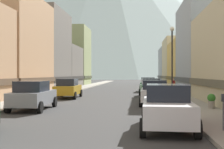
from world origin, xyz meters
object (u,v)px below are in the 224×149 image
Objects in this scene: potted_plant_1 at (211,100)px; streetlamp_right at (172,52)px; car_right_1 at (154,92)px; car_left_1 at (33,95)px; car_right_0 at (167,107)px; car_right_2 at (150,87)px; car_right_3 at (148,84)px; parking_meter_near at (223,107)px; pedestrian_0 at (173,87)px; car_left_2 at (68,88)px.

streetlamp_right is at bearing 105.58° from potted_plant_1.
potted_plant_1 is (3.20, -3.15, -0.27)m from car_right_1.
car_left_1 is at bearing -154.72° from car_right_1.
car_right_2 is at bearing 90.00° from car_right_0.
car_right_3 is 25.94m from parking_meter_near.
potted_plant_1 is at bearing 79.80° from parking_meter_near.
pedestrian_0 is at bearing 41.99° from car_right_2.
car_left_1 is 11.56m from parking_meter_near.
car_left_2 is 1.02× the size of car_right_3.
car_right_3 is (-0.00, 25.01, 0.00)m from car_right_0.
car_left_1 is at bearing 145.71° from parking_meter_near.
car_left_2 is 1.00× the size of car_right_1.
car_right_2 is 5.12× the size of potted_plant_1.
car_right_0 is at bearing -97.35° from streetlamp_right.
car_right_1 reaches higher than potted_plant_1.
car_right_3 is 19.19m from potted_plant_1.
car_right_1 is at bearing -90.04° from car_right_2.
car_left_1 is 1.00× the size of car_right_1.
potted_plant_1 is (3.20, 6.08, -0.27)m from car_right_0.
car_left_1 and car_right_2 have the same top height.
pedestrian_0 is (2.45, 18.93, -0.03)m from car_right_0.
car_left_2 is (-0.00, 8.94, 0.00)m from car_left_1.
car_left_2 is 2.83× the size of pedestrian_0.
car_right_3 is (0.00, 15.77, 0.00)m from car_right_1.
parking_meter_near is (1.95, -17.59, 0.11)m from car_right_2.
pedestrian_0 is (0.50, 19.79, -0.14)m from parking_meter_near.
car_left_1 is 8.94m from car_left_2.
parking_meter_near is at bearing -23.91° from car_right_0.
car_right_1 and car_right_2 have the same top height.
car_right_2 is 0.76× the size of streetlamp_right.
streetlamp_right is (-1.65, 5.92, 3.36)m from potted_plant_1.
car_right_2 is 17.69m from parking_meter_near.
parking_meter_near is (1.95, -25.87, 0.11)m from car_right_3.
car_left_1 is 2.83× the size of pedestrian_0.
car_right_1 is at bearing -104.20° from pedestrian_0.
car_left_2 and car_right_0 have the same top height.
parking_meter_near is at bearing -100.20° from potted_plant_1.
pedestrian_0 is at bearing 88.55° from parking_meter_near.
car_right_3 is 2.79× the size of pedestrian_0.
car_left_2 is 9.99m from streetlamp_right.
parking_meter_near is at bearing -88.22° from streetlamp_right.
car_left_2 is 0.76× the size of streetlamp_right.
car_right_3 is 3.31× the size of parking_meter_near.
car_left_2 is at bearing -156.64° from pedestrian_0.
parking_meter_near is at bearing -58.29° from car_left_2.
car_right_0 is (7.60, -5.65, 0.00)m from car_left_1.
parking_meter_near is at bearing -83.68° from car_right_2.
car_right_2 is 8.28m from car_right_3.
car_right_1 is 15.77m from car_right_3.
car_left_1 reaches higher than parking_meter_near.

